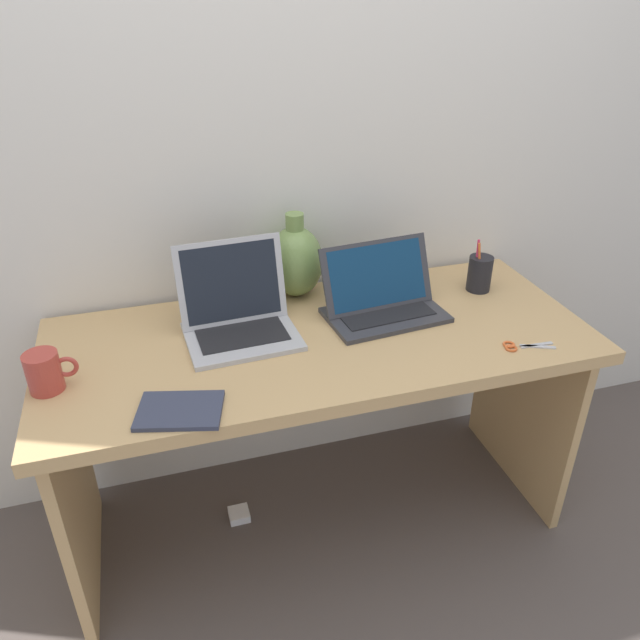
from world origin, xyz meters
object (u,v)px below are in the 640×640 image
scissors (520,346)px  pen_cup (480,273)px  power_brick (239,514)px  laptop_left (237,311)px  green_vase (295,261)px  laptop_right (381,296)px  coffee_mug (45,372)px  notebook_stack (180,410)px

scissors → pen_cup: bearing=79.5°
scissors → power_brick: scissors is taller
laptop_left → green_vase: bearing=39.5°
laptop_left → scissors: bearing=-22.9°
scissors → laptop_left: bearing=157.1°
power_brick → scissors: bearing=-20.4°
green_vase → power_brick: size_ratio=3.97×
laptop_left → laptop_right: (0.45, -0.01, -0.01)m
laptop_left → power_brick: (-0.05, -0.02, -0.80)m
laptop_left → coffee_mug: laptop_left is taller
notebook_stack → power_brick: size_ratio=2.88×
laptop_left → notebook_stack: bearing=-120.6°
laptop_right → coffee_mug: bearing=-172.0°
laptop_left → power_brick: laptop_left is taller
power_brick → laptop_left: bearing=21.7°
power_brick → pen_cup: bearing=4.1°
coffee_mug → scissors: size_ratio=0.86×
coffee_mug → laptop_left: bearing=16.3°
laptop_left → green_vase: 0.30m
laptop_left → scissors: 0.82m
laptop_right → pen_cup: size_ratio=2.14×
coffee_mug → scissors: bearing=-7.5°
laptop_left → notebook_stack: size_ratio=1.64×
green_vase → notebook_stack: 0.69m
coffee_mug → pen_cup: pen_cup is taller
notebook_stack → scissors: 0.95m
laptop_right → scissors: 0.43m
green_vase → power_brick: (-0.28, -0.21, -0.85)m
laptop_left → laptop_right: size_ratio=0.88×
green_vase → power_brick: 0.92m
coffee_mug → power_brick: 0.92m
green_vase → scissors: size_ratio=1.88×
notebook_stack → scissors: size_ratio=1.37×
laptop_left → power_brick: 0.80m
power_brick → green_vase: bearing=36.8°
laptop_left → coffee_mug: 0.54m
pen_cup → notebook_stack: bearing=-159.3°
laptop_right → power_brick: laptop_right is taller
notebook_stack → laptop_left: bearing=59.4°
coffee_mug → power_brick: size_ratio=1.82×
laptop_left → scissors: (0.75, -0.32, -0.07)m
notebook_stack → laptop_right: bearing=26.8°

